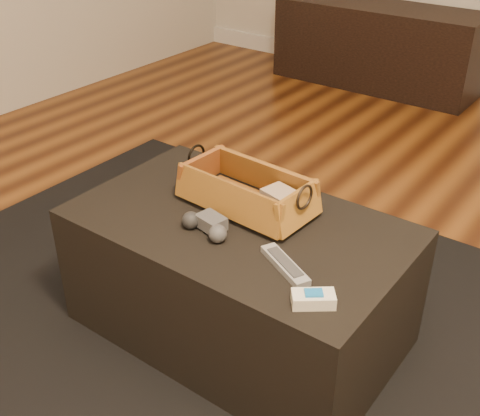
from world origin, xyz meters
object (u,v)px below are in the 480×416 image
Objects in this scene: wicker_basket at (247,193)px; silver_remote at (285,265)px; game_controller at (207,225)px; tv_remote at (238,199)px; ottoman at (239,277)px; cream_gadget at (313,299)px; media_cabinet at (377,46)px.

wicker_basket is 0.34m from silver_remote.
game_controller is 0.87× the size of silver_remote.
tv_remote is 0.04m from wicker_basket.
wicker_basket reaches higher than game_controller.
ottoman is at bearing 153.87° from silver_remote.
ottoman is 2.30× the size of wicker_basket.
media_cabinet is at bearing 112.14° from cream_gadget.
ottoman is 8.75× the size of cream_gadget.
cream_gadget is (0.43, -0.27, -0.01)m from tv_remote.
tv_remote is at bearing 95.80° from game_controller.
tv_remote reaches higher than silver_remote.
tv_remote is at bearing -74.40° from media_cabinet.
cream_gadget is (0.40, -0.28, -0.03)m from wicker_basket.
wicker_basket is 2.29× the size of silver_remote.
wicker_basket is at bearing 109.52° from ottoman.
wicker_basket is at bearing 88.63° from game_controller.
tv_remote is 1.35× the size of game_controller.
game_controller is 1.44× the size of cream_gadget.
game_controller is 0.42m from cream_gadget.
media_cabinet is 2.58m from wicker_basket.
media_cabinet reaches higher than silver_remote.
media_cabinet is 6.09× the size of tv_remote.
cream_gadget reaches higher than ottoman.
tv_remote is (0.69, -2.48, 0.19)m from media_cabinet.
wicker_basket is (-0.03, 0.08, 0.26)m from ottoman.
tv_remote is 0.17m from game_controller.
ottoman is 0.25m from tv_remote.
media_cabinet is 2.84m from silver_remote.
silver_remote is (0.27, -0.01, -0.02)m from game_controller.
game_controller is at bearing -107.10° from ottoman.
tv_remote is 0.50m from cream_gadget.
tv_remote reaches higher than ottoman.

